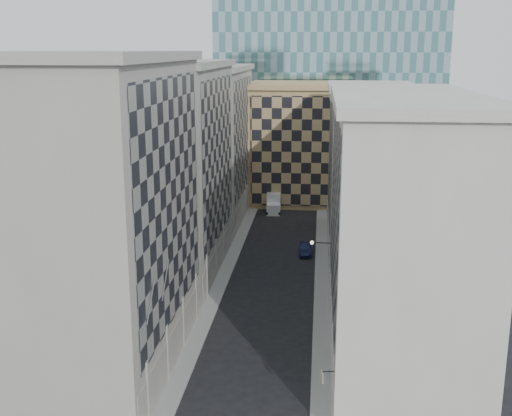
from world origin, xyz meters
The scene contains 14 objects.
sidewalk_west centered at (-5.25, 30.00, 0.07)m, with size 1.50×100.00×0.15m, color gray.
sidewalk_east centered at (5.25, 30.00, 0.07)m, with size 1.50×100.00×0.15m, color gray.
bldg_left_a centered at (-10.88, 11.00, 11.82)m, with size 10.80×22.80×23.70m.
bldg_left_b centered at (-10.88, 33.00, 11.32)m, with size 10.80×22.80×22.70m.
bldg_left_c centered at (-10.88, 55.00, 10.83)m, with size 10.80×22.80×21.70m.
bldg_right_a centered at (10.88, 15.00, 10.32)m, with size 10.80×26.80×20.70m.
bldg_right_b centered at (10.89, 42.00, 9.85)m, with size 10.80×28.80×19.70m.
tan_block centered at (2.00, 67.90, 9.44)m, with size 16.80×14.80×18.80m.
church_tower centered at (0.00, 82.00, 26.95)m, with size 7.20×7.20×51.50m.
flagpoles_left centered at (-5.90, 6.00, 8.00)m, with size 0.10×6.33×2.33m.
bracket_lamp centered at (4.38, 24.00, 6.20)m, with size 1.98×0.36×0.36m.
box_truck centered at (-2.01, 59.79, 1.22)m, with size 2.33×5.19×2.79m.
dark_car centered at (3.30, 39.48, 0.66)m, with size 1.40×4.01×1.32m, color #0E1534.
shop_sign centered at (5.25, 3.00, 3.84)m, with size 0.86×0.66×0.74m.
Camera 1 is at (4.74, -33.81, 23.81)m, focal length 45.00 mm.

